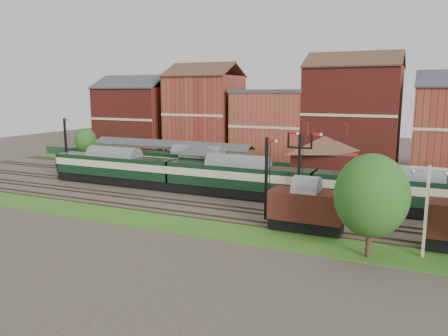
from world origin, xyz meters
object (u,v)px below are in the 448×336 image
at_px(dmu_train, 238,177).
at_px(platform_railcar, 198,164).
at_px(signal_box, 197,163).
at_px(semaphore_bracket, 299,167).
at_px(goods_van_a, 306,207).

height_order(dmu_train, platform_railcar, dmu_train).
relative_size(signal_box, semaphore_bracket, 0.73).
bearing_deg(dmu_train, platform_railcar, 143.26).
height_order(platform_railcar, goods_van_a, platform_railcar).
distance_m(dmu_train, platform_railcar, 10.87).
bearing_deg(platform_railcar, semaphore_bracket, -28.45).
relative_size(platform_railcar, goods_van_a, 2.77).
distance_m(semaphore_bracket, dmu_train, 8.59).
relative_size(semaphore_bracket, platform_railcar, 0.46).
bearing_deg(signal_box, platform_railcar, 115.85).
xyz_separation_m(dmu_train, goods_van_a, (10.32, -9.00, -0.22)).
bearing_deg(dmu_train, signal_box, 155.50).
distance_m(signal_box, dmu_train, 7.88).
xyz_separation_m(platform_railcar, goods_van_a, (19.02, -15.50, -0.19)).
xyz_separation_m(signal_box, platform_railcar, (-1.57, 3.25, -0.81)).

